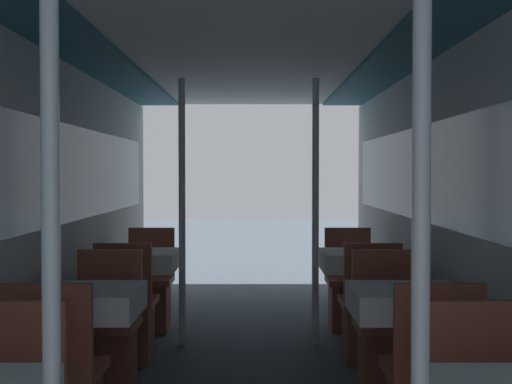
{
  "coord_description": "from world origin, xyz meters",
  "views": [
    {
      "loc": [
        0.06,
        -1.29,
        1.4
      ],
      "look_at": [
        0.05,
        2.71,
        1.29
      ],
      "focal_mm": 50.0,
      "sensor_mm": 36.0,
      "label": 1
    }
  ],
  "objects_px": {
    "support_pole_right_0": "(422,282)",
    "chair_right_far_1": "(390,349)",
    "dining_table_right_2": "(360,265)",
    "chair_right_far_2": "(352,298)",
    "chair_left_far_2": "(151,298)",
    "dining_table_left_2": "(141,265)",
    "support_pole_right_2": "(317,212)",
    "chair_left_near_2": "(129,323)",
    "dining_table_left_1": "(86,308)",
    "support_pole_left_2": "(184,212)",
    "chair_right_near_2": "(371,323)",
    "support_pole_left_0": "(53,282)",
    "dining_table_right_1": "(409,309)",
    "chair_left_far_1": "(107,349)"
  },
  "relations": [
    {
      "from": "support_pole_right_0",
      "to": "chair_right_far_1",
      "type": "distance_m",
      "value": 2.54
    },
    {
      "from": "dining_table_right_2",
      "to": "chair_right_far_2",
      "type": "xyz_separation_m",
      "value": [
        -0.0,
        0.54,
        -0.36
      ]
    },
    {
      "from": "chair_right_far_2",
      "to": "chair_left_far_2",
      "type": "bearing_deg",
      "value": 0.0
    },
    {
      "from": "chair_right_far_1",
      "to": "chair_right_far_2",
      "type": "xyz_separation_m",
      "value": [
        0.0,
        1.85,
        0.0
      ]
    },
    {
      "from": "dining_table_left_2",
      "to": "support_pole_right_2",
      "type": "height_order",
      "value": "support_pole_right_2"
    },
    {
      "from": "dining_table_left_2",
      "to": "chair_left_near_2",
      "type": "distance_m",
      "value": 0.65
    },
    {
      "from": "dining_table_left_1",
      "to": "support_pole_left_2",
      "type": "height_order",
      "value": "support_pole_left_2"
    },
    {
      "from": "support_pole_right_0",
      "to": "chair_right_near_2",
      "type": "bearing_deg",
      "value": 83.62
    },
    {
      "from": "dining_table_right_2",
      "to": "support_pole_left_0",
      "type": "bearing_deg",
      "value": -111.26
    },
    {
      "from": "support_pole_right_2",
      "to": "support_pole_left_2",
      "type": "bearing_deg",
      "value": 180.0
    },
    {
      "from": "support_pole_left_0",
      "to": "chair_right_near_2",
      "type": "xyz_separation_m",
      "value": [
        1.44,
        3.15,
        -0.79
      ]
    },
    {
      "from": "support_pole_left_2",
      "to": "chair_right_near_2",
      "type": "xyz_separation_m",
      "value": [
        1.44,
        -0.54,
        -0.79
      ]
    },
    {
      "from": "support_pole_left_0",
      "to": "dining_table_right_2",
      "type": "height_order",
      "value": "support_pole_left_0"
    },
    {
      "from": "chair_right_near_2",
      "to": "chair_right_far_2",
      "type": "distance_m",
      "value": 1.07
    },
    {
      "from": "dining_table_right_1",
      "to": "chair_left_near_2",
      "type": "bearing_deg",
      "value": 143.82
    },
    {
      "from": "dining_table_left_1",
      "to": "chair_left_far_2",
      "type": "relative_size",
      "value": 0.85
    },
    {
      "from": "dining_table_right_1",
      "to": "dining_table_right_2",
      "type": "distance_m",
      "value": 1.85
    },
    {
      "from": "chair_left_near_2",
      "to": "chair_right_near_2",
      "type": "height_order",
      "value": "same"
    },
    {
      "from": "support_pole_left_0",
      "to": "dining_table_left_2",
      "type": "bearing_deg",
      "value": 95.46
    },
    {
      "from": "dining_table_right_1",
      "to": "chair_right_far_2",
      "type": "relative_size",
      "value": 0.85
    },
    {
      "from": "support_pole_left_0",
      "to": "chair_left_far_1",
      "type": "bearing_deg",
      "value": 98.42
    },
    {
      "from": "dining_table_left_2",
      "to": "chair_left_near_2",
      "type": "relative_size",
      "value": 0.85
    },
    {
      "from": "chair_left_far_2",
      "to": "chair_right_near_2",
      "type": "xyz_separation_m",
      "value": [
        1.79,
        -1.07,
        0.0
      ]
    },
    {
      "from": "chair_left_near_2",
      "to": "chair_right_far_1",
      "type": "bearing_deg",
      "value": -23.32
    },
    {
      "from": "support_pole_left_0",
      "to": "chair_left_far_2",
      "type": "bearing_deg",
      "value": 94.77
    },
    {
      "from": "chair_right_far_1",
      "to": "dining_table_right_1",
      "type": "bearing_deg",
      "value": 90.0
    },
    {
      "from": "chair_right_far_1",
      "to": "support_pole_left_0",
      "type": "bearing_deg",
      "value": 58.92
    },
    {
      "from": "dining_table_left_2",
      "to": "support_pole_right_2",
      "type": "relative_size",
      "value": 0.35
    },
    {
      "from": "support_pole_left_0",
      "to": "chair_left_near_2",
      "type": "distance_m",
      "value": 3.27
    },
    {
      "from": "chair_right_far_1",
      "to": "chair_right_near_2",
      "type": "height_order",
      "value": "same"
    },
    {
      "from": "dining_table_right_1",
      "to": "chair_right_near_2",
      "type": "distance_m",
      "value": 1.36
    },
    {
      "from": "chair_left_far_2",
      "to": "support_pole_left_0",
      "type": "bearing_deg",
      "value": 94.77
    },
    {
      "from": "chair_left_near_2",
      "to": "dining_table_left_1",
      "type": "bearing_deg",
      "value": -90.0
    },
    {
      "from": "chair_left_near_2",
      "to": "chair_right_far_1",
      "type": "distance_m",
      "value": 1.95
    },
    {
      "from": "dining_table_right_1",
      "to": "support_pole_right_2",
      "type": "relative_size",
      "value": 0.35
    },
    {
      "from": "dining_table_right_2",
      "to": "support_pole_right_2",
      "type": "relative_size",
      "value": 0.35
    },
    {
      "from": "support_pole_right_0",
      "to": "chair_left_far_1",
      "type": "bearing_deg",
      "value": 121.08
    },
    {
      "from": "dining_table_left_1",
      "to": "dining_table_left_2",
      "type": "bearing_deg",
      "value": 90.0
    },
    {
      "from": "chair_left_far_1",
      "to": "support_pole_right_0",
      "type": "height_order",
      "value": "support_pole_right_0"
    },
    {
      "from": "dining_table_right_2",
      "to": "dining_table_left_2",
      "type": "bearing_deg",
      "value": 180.0
    },
    {
      "from": "dining_table_left_2",
      "to": "chair_left_far_2",
      "type": "height_order",
      "value": "chair_left_far_2"
    },
    {
      "from": "chair_left_far_2",
      "to": "chair_right_far_1",
      "type": "height_order",
      "value": "same"
    },
    {
      "from": "support_pole_right_0",
      "to": "dining_table_left_1",
      "type": "bearing_deg",
      "value": 127.89
    },
    {
      "from": "dining_table_left_1",
      "to": "chair_right_near_2",
      "type": "distance_m",
      "value": 2.25
    },
    {
      "from": "support_pole_right_0",
      "to": "support_pole_right_2",
      "type": "height_order",
      "value": "same"
    },
    {
      "from": "dining_table_left_1",
      "to": "support_pole_right_0",
      "type": "relative_size",
      "value": 0.35
    },
    {
      "from": "dining_table_left_2",
      "to": "dining_table_right_2",
      "type": "bearing_deg",
      "value": 0.0
    },
    {
      "from": "chair_right_near_2",
      "to": "support_pole_right_2",
      "type": "distance_m",
      "value": 1.02
    },
    {
      "from": "chair_left_far_2",
      "to": "chair_right_far_2",
      "type": "bearing_deg",
      "value": -180.0
    },
    {
      "from": "dining_table_left_2",
      "to": "dining_table_right_1",
      "type": "height_order",
      "value": "same"
    }
  ]
}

